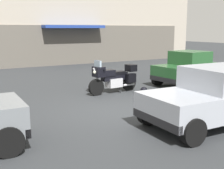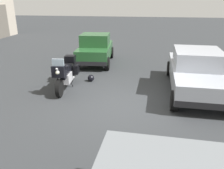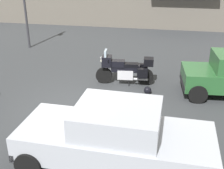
{
  "view_description": "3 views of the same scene",
  "coord_description": "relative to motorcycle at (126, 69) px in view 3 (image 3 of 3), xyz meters",
  "views": [
    {
      "loc": [
        -4.79,
        -7.76,
        2.56
      ],
      "look_at": [
        0.31,
        1.02,
        0.65
      ],
      "focal_mm": 47.7,
      "sensor_mm": 36.0,
      "label": 1
    },
    {
      "loc": [
        -6.83,
        -0.76,
        3.28
      ],
      "look_at": [
        0.27,
        0.43,
        0.61
      ],
      "focal_mm": 37.19,
      "sensor_mm": 36.0,
      "label": 2
    },
    {
      "loc": [
        2.75,
        -8.05,
        4.59
      ],
      "look_at": [
        1.08,
        0.35,
        0.84
      ],
      "focal_mm": 46.7,
      "sensor_mm": 36.0,
      "label": 3
    }
  ],
  "objects": [
    {
      "name": "car_sedan_far",
      "position": [
        0.52,
        -4.87,
        0.16
      ],
      "size": [
        4.61,
        2.0,
        1.56
      ],
      "rotation": [
        0.0,
        0.0,
        -0.02
      ],
      "color": "#9EA3AD",
      "rests_on": "ground"
    },
    {
      "name": "motorcycle",
      "position": [
        0.0,
        0.0,
        0.0
      ],
      "size": [
        2.26,
        0.83,
        1.36
      ],
      "rotation": [
        0.0,
        0.0,
        3.23
      ],
      "color": "black",
      "rests_on": "ground"
    },
    {
      "name": "helmet",
      "position": [
        0.93,
        -0.76,
        -0.48
      ],
      "size": [
        0.28,
        0.28,
        0.28
      ],
      "primitive_type": "sphere",
      "color": "black",
      "rests_on": "ground"
    },
    {
      "name": "ground_plane",
      "position": [
        -1.21,
        -2.41,
        -0.62
      ],
      "size": [
        80.0,
        80.0,
        0.0
      ],
      "primitive_type": "plane",
      "color": "#2D3033"
    }
  ]
}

